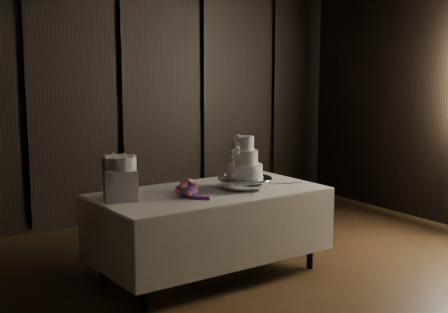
# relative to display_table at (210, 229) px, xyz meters

# --- Properties ---
(room) EXTENTS (6.08, 7.08, 3.08)m
(room) POSITION_rel_display_table_xyz_m (0.18, -1.29, 1.08)
(room) COLOR black
(room) RESTS_ON ground
(display_table) EXTENTS (2.03, 1.12, 0.76)m
(display_table) POSITION_rel_display_table_xyz_m (0.00, 0.00, 0.00)
(display_table) COLOR white
(display_table) RESTS_ON ground
(cake_stand) EXTENTS (0.52, 0.52, 0.09)m
(cake_stand) POSITION_rel_display_table_xyz_m (0.33, -0.06, 0.39)
(cake_stand) COLOR silver
(cake_stand) RESTS_ON display_table
(wedding_cake) EXTENTS (0.35, 0.31, 0.37)m
(wedding_cake) POSITION_rel_display_table_xyz_m (0.31, -0.07, 0.58)
(wedding_cake) COLOR white
(wedding_cake) RESTS_ON cake_stand
(bouquet) EXTENTS (0.46, 0.46, 0.18)m
(bouquet) POSITION_rel_display_table_xyz_m (-0.27, -0.10, 0.40)
(bouquet) COLOR #B34C57
(bouquet) RESTS_ON display_table
(box_pedestal) EXTENTS (0.32, 0.32, 0.25)m
(box_pedestal) POSITION_rel_display_table_xyz_m (-0.79, 0.10, 0.47)
(box_pedestal) COLOR white
(box_pedestal) RESTS_ON display_table
(small_cake) EXTENTS (0.32, 0.32, 0.11)m
(small_cake) POSITION_rel_display_table_xyz_m (-0.79, 0.10, 0.65)
(small_cake) COLOR white
(small_cake) RESTS_ON box_pedestal
(cake_knife) EXTENTS (0.35, 0.15, 0.01)m
(cake_knife) POSITION_rel_display_table_xyz_m (0.67, -0.11, 0.35)
(cake_knife) COLOR silver
(cake_knife) RESTS_ON display_table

